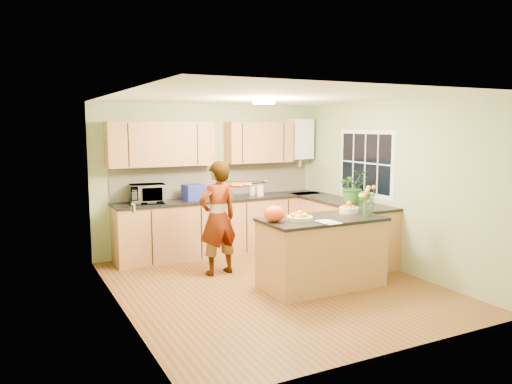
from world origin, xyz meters
name	(u,v)px	position (x,y,z in m)	size (l,w,h in m)	color
floor	(274,286)	(0.00, 0.00, 0.00)	(4.50, 4.50, 0.00)	brown
ceiling	(275,97)	(0.00, 0.00, 2.50)	(4.00, 4.50, 0.02)	white
wall_back	(210,178)	(0.00, 2.25, 1.25)	(4.00, 0.02, 2.50)	#9BAC7B
wall_front	(394,224)	(0.00, -2.25, 1.25)	(4.00, 0.02, 2.50)	#9BAC7B
wall_left	(120,205)	(-2.00, 0.00, 1.25)	(0.02, 4.50, 2.50)	#9BAC7B
wall_right	(391,186)	(2.00, 0.00, 1.25)	(0.02, 4.50, 2.50)	#9BAC7B
back_counter	(223,225)	(0.10, 1.95, 0.47)	(3.64, 0.62, 0.94)	#B27347
right_counter	(339,228)	(1.70, 0.85, 0.47)	(0.62, 2.24, 0.94)	#B27347
splashback	(216,181)	(0.10, 2.23, 1.20)	(3.60, 0.02, 0.52)	beige
upper_cabinets	(204,143)	(-0.18, 2.08, 1.85)	(3.20, 0.34, 0.70)	#B27347
boiler	(300,139)	(1.70, 2.09, 1.90)	(0.40, 0.30, 0.86)	white
window_right	(365,163)	(1.99, 0.60, 1.55)	(0.01, 1.30, 1.05)	white
light_switch	(133,208)	(-1.99, -0.60, 1.30)	(0.02, 0.09, 0.09)	white
ceiling_lamp	(264,101)	(0.00, 0.30, 2.46)	(0.30, 0.30, 0.07)	#FFEABF
peninsula_island	(322,252)	(0.56, -0.30, 0.47)	(1.63, 0.83, 0.93)	#B27347
fruit_dish	(300,216)	(0.21, -0.30, 0.98)	(0.33, 0.33, 0.12)	beige
orange_bowl	(349,208)	(1.11, -0.15, 1.00)	(0.27, 0.27, 0.16)	beige
flower_vase	(368,194)	(1.16, -0.48, 1.23)	(0.24, 0.24, 0.45)	silver
orange_bag	(274,214)	(-0.13, -0.25, 1.04)	(0.27, 0.23, 0.21)	#EE5113
papers	(329,222)	(0.46, -0.60, 0.94)	(0.21, 0.29, 0.01)	silver
violinist	(218,218)	(-0.45, 0.85, 0.82)	(0.60, 0.39, 1.65)	#D7A684
violin	(237,185)	(-0.25, 0.63, 1.32)	(0.57, 0.23, 0.11)	#4F1904
microwave	(147,194)	(-1.17, 1.96, 1.09)	(0.54, 0.36, 0.30)	white
blue_box	(193,192)	(-0.43, 1.93, 1.07)	(0.32, 0.23, 0.26)	navy
kettle	(229,191)	(0.23, 1.97, 1.05)	(0.15, 0.15, 0.27)	silver
jar_cream	(252,191)	(0.68, 2.00, 1.02)	(0.10, 0.10, 0.16)	beige
jar_white	(260,190)	(0.77, 1.88, 1.03)	(0.12, 0.12, 0.18)	white
potted_plant	(353,186)	(1.70, 0.53, 1.20)	(0.47, 0.40, 0.52)	#296822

